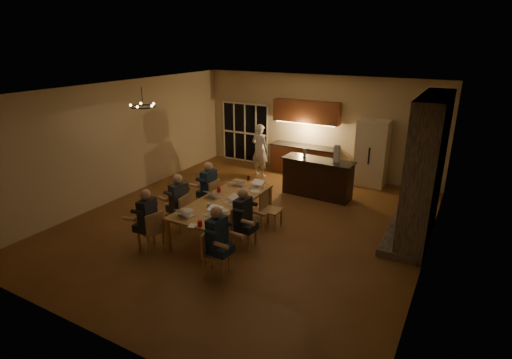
% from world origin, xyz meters
% --- Properties ---
extents(floor, '(9.00, 9.00, 0.00)m').
position_xyz_m(floor, '(0.00, 0.00, 0.00)').
color(floor, brown).
rests_on(floor, ground).
extents(back_wall, '(8.00, 0.04, 3.20)m').
position_xyz_m(back_wall, '(0.00, 4.52, 1.60)').
color(back_wall, tan).
rests_on(back_wall, ground).
extents(left_wall, '(0.04, 9.00, 3.20)m').
position_xyz_m(left_wall, '(-4.02, 0.00, 1.60)').
color(left_wall, tan).
rests_on(left_wall, ground).
extents(right_wall, '(0.04, 9.00, 3.20)m').
position_xyz_m(right_wall, '(4.02, 0.00, 1.60)').
color(right_wall, tan).
rests_on(right_wall, ground).
extents(ceiling, '(8.00, 9.00, 0.04)m').
position_xyz_m(ceiling, '(0.00, 0.00, 3.22)').
color(ceiling, white).
rests_on(ceiling, back_wall).
extents(french_doors, '(1.86, 0.08, 2.10)m').
position_xyz_m(french_doors, '(-2.70, 4.47, 1.05)').
color(french_doors, black).
rests_on(french_doors, ground).
extents(fireplace, '(0.58, 2.50, 3.20)m').
position_xyz_m(fireplace, '(3.70, 1.20, 1.60)').
color(fireplace, '#766A5D').
rests_on(fireplace, ground).
extents(kitchenette, '(2.24, 0.68, 2.40)m').
position_xyz_m(kitchenette, '(-0.30, 4.20, 1.20)').
color(kitchenette, brown).
rests_on(kitchenette, ground).
extents(refrigerator, '(0.90, 0.68, 2.00)m').
position_xyz_m(refrigerator, '(1.90, 4.15, 1.00)').
color(refrigerator, beige).
rests_on(refrigerator, ground).
extents(dining_table, '(1.10, 2.89, 0.75)m').
position_xyz_m(dining_table, '(-0.32, -0.58, 0.38)').
color(dining_table, tan).
rests_on(dining_table, ground).
extents(bar_island, '(2.04, 0.77, 1.08)m').
position_xyz_m(bar_island, '(0.82, 2.50, 0.54)').
color(bar_island, black).
rests_on(bar_island, ground).
extents(chair_left_near, '(0.53, 0.53, 0.89)m').
position_xyz_m(chair_left_near, '(-1.16, -2.11, 0.45)').
color(chair_left_near, tan).
rests_on(chair_left_near, ground).
extents(chair_left_mid, '(0.47, 0.47, 0.89)m').
position_xyz_m(chair_left_mid, '(-1.24, -1.11, 0.45)').
color(chair_left_mid, tan).
rests_on(chair_left_mid, ground).
extents(chair_left_far, '(0.46, 0.46, 0.89)m').
position_xyz_m(chair_left_far, '(-1.21, 0.06, 0.45)').
color(chair_left_far, tan).
rests_on(chair_left_far, ground).
extents(chair_right_near, '(0.52, 0.52, 0.89)m').
position_xyz_m(chair_right_near, '(0.61, -2.24, 0.45)').
color(chair_right_near, tan).
rests_on(chair_right_near, ground).
extents(chair_right_mid, '(0.46, 0.46, 0.89)m').
position_xyz_m(chair_right_mid, '(0.50, -1.02, 0.45)').
color(chair_right_mid, tan).
rests_on(chair_right_mid, ground).
extents(chair_right_far, '(0.45, 0.45, 0.89)m').
position_xyz_m(chair_right_far, '(0.59, 0.08, 0.45)').
color(chair_right_far, tan).
rests_on(chair_right_far, ground).
extents(person_left_near, '(0.68, 0.68, 1.38)m').
position_xyz_m(person_left_near, '(-1.16, -2.15, 0.69)').
color(person_left_near, black).
rests_on(person_left_near, ground).
extents(person_right_near, '(0.64, 0.64, 1.38)m').
position_xyz_m(person_right_near, '(0.59, -2.17, 0.69)').
color(person_right_near, '#1C3047').
rests_on(person_right_near, ground).
extents(person_left_mid, '(0.70, 0.70, 1.38)m').
position_xyz_m(person_left_mid, '(-1.21, -1.08, 0.69)').
color(person_left_mid, '#363D40').
rests_on(person_left_mid, ground).
extents(person_right_mid, '(0.63, 0.63, 1.38)m').
position_xyz_m(person_right_mid, '(0.53, -1.13, 0.69)').
color(person_right_mid, black).
rests_on(person_right_mid, ground).
extents(person_left_far, '(0.63, 0.63, 1.38)m').
position_xyz_m(person_left_far, '(-1.15, 0.02, 0.69)').
color(person_left_far, '#1C3047').
rests_on(person_left_far, ground).
extents(standing_person, '(0.69, 0.52, 1.73)m').
position_xyz_m(standing_person, '(-1.44, 3.25, 0.86)').
color(standing_person, silver).
rests_on(standing_person, ground).
extents(chandelier, '(0.59, 0.59, 0.03)m').
position_xyz_m(chandelier, '(-2.41, -0.73, 2.75)').
color(chandelier, black).
rests_on(chandelier, ceiling).
extents(laptop_a, '(0.38, 0.35, 0.23)m').
position_xyz_m(laptop_a, '(-0.52, -1.67, 0.86)').
color(laptop_a, silver).
rests_on(laptop_a, dining_table).
extents(laptop_b, '(0.33, 0.30, 0.23)m').
position_xyz_m(laptop_b, '(-0.05, -1.41, 0.86)').
color(laptop_b, silver).
rests_on(laptop_b, dining_table).
extents(laptop_c, '(0.38, 0.35, 0.23)m').
position_xyz_m(laptop_c, '(-0.62, -0.51, 0.86)').
color(laptop_c, silver).
rests_on(laptop_c, dining_table).
extents(laptop_d, '(0.41, 0.39, 0.23)m').
position_xyz_m(laptop_d, '(-0.07, -0.67, 0.86)').
color(laptop_d, silver).
rests_on(laptop_d, dining_table).
extents(laptop_e, '(0.34, 0.30, 0.23)m').
position_xyz_m(laptop_e, '(-0.52, 0.46, 0.86)').
color(laptop_e, silver).
rests_on(laptop_e, dining_table).
extents(laptop_f, '(0.33, 0.30, 0.23)m').
position_xyz_m(laptop_f, '(-0.04, 0.46, 0.86)').
color(laptop_f, silver).
rests_on(laptop_f, dining_table).
extents(mug_front, '(0.08, 0.08, 0.10)m').
position_xyz_m(mug_front, '(-0.36, -1.09, 0.80)').
color(mug_front, silver).
rests_on(mug_front, dining_table).
extents(mug_mid, '(0.08, 0.08, 0.10)m').
position_xyz_m(mug_mid, '(-0.22, -0.02, 0.80)').
color(mug_mid, silver).
rests_on(mug_mid, dining_table).
extents(mug_back, '(0.09, 0.09, 0.10)m').
position_xyz_m(mug_back, '(-0.70, 0.26, 0.80)').
color(mug_back, silver).
rests_on(mug_back, dining_table).
extents(redcup_near, '(0.09, 0.09, 0.12)m').
position_xyz_m(redcup_near, '(0.03, -1.95, 0.81)').
color(redcup_near, '#B30B17').
rests_on(redcup_near, dining_table).
extents(redcup_mid, '(0.09, 0.09, 0.12)m').
position_xyz_m(redcup_mid, '(-0.69, -0.22, 0.81)').
color(redcup_mid, '#B30B17').
rests_on(redcup_mid, dining_table).
extents(redcup_far, '(0.09, 0.09, 0.12)m').
position_xyz_m(redcup_far, '(-0.14, 0.75, 0.81)').
color(redcup_far, '#B30B17').
rests_on(redcup_far, dining_table).
extents(can_silver, '(0.07, 0.07, 0.12)m').
position_xyz_m(can_silver, '(-0.30, -1.21, 0.81)').
color(can_silver, '#B2B2B7').
rests_on(can_silver, dining_table).
extents(can_cola, '(0.07, 0.07, 0.12)m').
position_xyz_m(can_cola, '(-0.49, 0.86, 0.81)').
color(can_cola, '#3F0F0C').
rests_on(can_cola, dining_table).
extents(can_right, '(0.06, 0.06, 0.12)m').
position_xyz_m(can_right, '(0.04, -0.24, 0.81)').
color(can_right, '#B2B2B7').
rests_on(can_right, dining_table).
extents(plate_near, '(0.22, 0.22, 0.02)m').
position_xyz_m(plate_near, '(0.02, -1.10, 0.76)').
color(plate_near, silver).
rests_on(plate_near, dining_table).
extents(plate_left, '(0.27, 0.27, 0.02)m').
position_xyz_m(plate_left, '(-0.67, -1.48, 0.76)').
color(plate_left, silver).
rests_on(plate_left, dining_table).
extents(plate_far, '(0.23, 0.23, 0.02)m').
position_xyz_m(plate_far, '(0.06, 0.23, 0.76)').
color(plate_far, silver).
rests_on(plate_far, dining_table).
extents(notepad, '(0.19, 0.22, 0.01)m').
position_xyz_m(notepad, '(-0.12, -2.01, 0.76)').
color(notepad, white).
rests_on(notepad, dining_table).
extents(bar_bottle, '(0.09, 0.09, 0.24)m').
position_xyz_m(bar_bottle, '(0.36, 2.58, 1.20)').
color(bar_bottle, '#99999E').
rests_on(bar_bottle, bar_island).
extents(bar_blender, '(0.15, 0.15, 0.46)m').
position_xyz_m(bar_blender, '(1.33, 2.52, 1.31)').
color(bar_blender, silver).
rests_on(bar_blender, bar_island).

